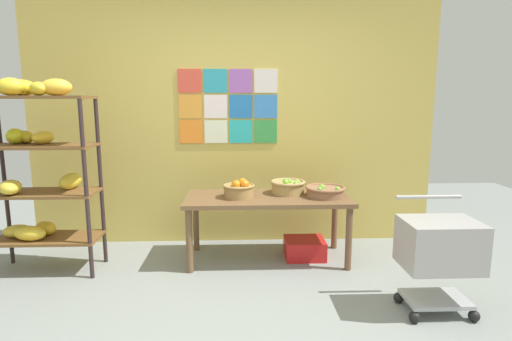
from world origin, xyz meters
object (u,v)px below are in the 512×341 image
display_table (268,204)px  shopping_cart (439,249)px  fruit_basket_left (288,186)px  fruit_basket_back_left (325,191)px  fruit_basket_right (239,190)px  banana_shelf_unit (36,165)px  produce_crate_under_table (304,248)px

display_table → shopping_cart: 1.57m
display_table → fruit_basket_left: fruit_basket_left is taller
fruit_basket_back_left → fruit_basket_left: (-0.34, 0.14, 0.02)m
fruit_basket_right → fruit_basket_left: 0.50m
banana_shelf_unit → produce_crate_under_table: 2.58m
display_table → fruit_basket_left: 0.28m
banana_shelf_unit → fruit_basket_back_left: (2.59, 0.15, -0.29)m
display_table → fruit_basket_left: bearing=28.7°
display_table → produce_crate_under_table: size_ratio=4.04×
banana_shelf_unit → fruit_basket_back_left: size_ratio=4.57×
banana_shelf_unit → fruit_basket_left: size_ratio=5.03×
produce_crate_under_table → fruit_basket_right: bearing=-173.6°
fruit_basket_back_left → produce_crate_under_table: 0.62m
fruit_basket_right → shopping_cart: (1.43, -1.01, -0.22)m
fruit_basket_right → fruit_basket_left: bearing=16.9°
fruit_basket_right → shopping_cart: shopping_cart is taller
display_table → produce_crate_under_table: (0.37, 0.04, -0.47)m
banana_shelf_unit → fruit_basket_right: banana_shelf_unit is taller
banana_shelf_unit → fruit_basket_right: size_ratio=5.79×
fruit_basket_left → produce_crate_under_table: (0.16, -0.07, -0.61)m
fruit_basket_back_left → produce_crate_under_table: size_ratio=0.98×
fruit_basket_back_left → shopping_cart: bearing=-58.7°
banana_shelf_unit → produce_crate_under_table: banana_shelf_unit is taller
banana_shelf_unit → fruit_basket_left: bearing=7.3°
produce_crate_under_table → shopping_cart: size_ratio=0.47×
fruit_basket_back_left → produce_crate_under_table: bearing=158.2°
shopping_cart → produce_crate_under_table: bearing=132.1°
banana_shelf_unit → fruit_basket_right: (1.77, 0.14, -0.27)m
fruit_basket_right → produce_crate_under_table: bearing=6.4°
display_table → fruit_basket_right: (-0.27, -0.03, 0.15)m
produce_crate_under_table → fruit_basket_back_left: bearing=-21.8°
display_table → produce_crate_under_table: 0.60m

